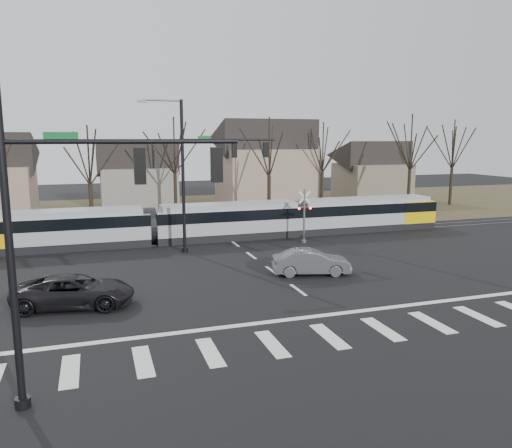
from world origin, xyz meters
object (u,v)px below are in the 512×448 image
object	(u,v)px
tram	(228,220)
rail_crossing_signal	(304,218)
sedan	(311,262)
suv	(74,291)

from	to	relation	value
tram	rail_crossing_signal	bearing A→B (deg)	-32.51
rail_crossing_signal	sedan	bearing A→B (deg)	-110.81
sedan	rail_crossing_signal	distance (m)	8.89
tram	sedan	world-z (taller)	tram
sedan	suv	size ratio (longest dim) A/B	0.82
tram	sedan	bearing A→B (deg)	-80.59
suv	rail_crossing_signal	distance (m)	18.73
sedan	suv	xyz separation A→B (m)	(-12.69, -1.72, 0.02)
tram	suv	xyz separation A→B (m)	(-10.79, -13.17, -0.76)
tram	suv	distance (m)	17.04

